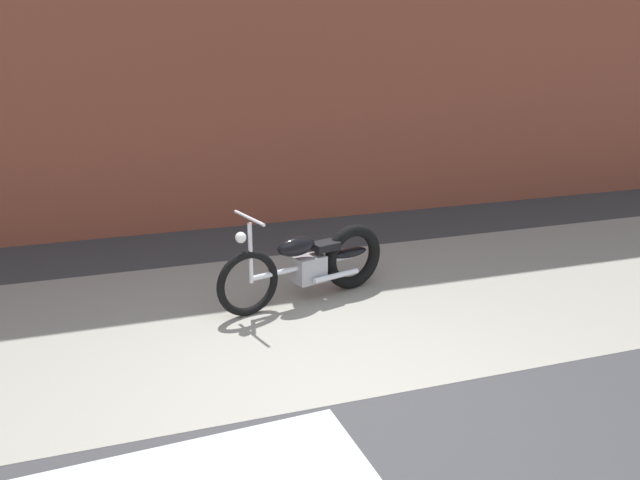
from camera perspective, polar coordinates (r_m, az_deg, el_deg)
ground_plane at (r=5.22m, az=1.76°, el=-14.01°), size 80.00×80.00×0.00m
sidewalk_slab at (r=6.70m, az=-3.42°, el=-6.43°), size 36.00×3.50×0.01m
brick_building_wall at (r=9.48m, az=-9.59°, el=19.58°), size 36.00×0.50×6.14m
motorcycle_black at (r=6.94m, az=-0.38°, el=-1.96°), size 1.96×0.78×1.03m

